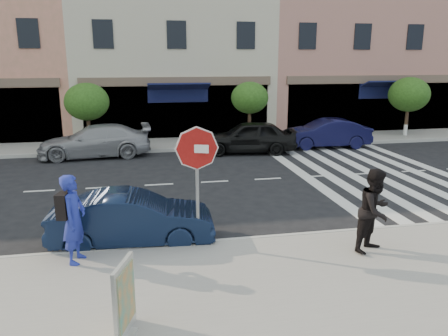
{
  "coord_description": "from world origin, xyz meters",
  "views": [
    {
      "loc": [
        -2.56,
        -10.97,
        4.36
      ],
      "look_at": [
        -0.34,
        0.49,
        1.4
      ],
      "focal_mm": 35.0,
      "sensor_mm": 36.0,
      "label": 1
    }
  ],
  "objects_px": {
    "car_near_mid": "(133,218)",
    "stop_sign": "(197,161)",
    "photographer": "(74,219)",
    "car_far_right": "(326,133)",
    "car_far_mid": "(248,137)",
    "walker": "(375,210)",
    "car_far_left": "(95,141)",
    "poster_board": "(125,300)"
  },
  "relations": [
    {
      "from": "photographer",
      "to": "car_far_left",
      "type": "relative_size",
      "value": 0.39
    },
    {
      "from": "photographer",
      "to": "car_far_mid",
      "type": "relative_size",
      "value": 0.43
    },
    {
      "from": "car_near_mid",
      "to": "car_far_mid",
      "type": "bearing_deg",
      "value": -25.19
    },
    {
      "from": "photographer",
      "to": "car_far_right",
      "type": "bearing_deg",
      "value": -29.57
    },
    {
      "from": "walker",
      "to": "car_far_mid",
      "type": "height_order",
      "value": "walker"
    },
    {
      "from": "stop_sign",
      "to": "poster_board",
      "type": "bearing_deg",
      "value": -96.25
    },
    {
      "from": "stop_sign",
      "to": "car_far_mid",
      "type": "xyz_separation_m",
      "value": [
        3.76,
        10.28,
        -1.38
      ]
    },
    {
      "from": "car_far_mid",
      "to": "car_far_right",
      "type": "bearing_deg",
      "value": 104.56
    },
    {
      "from": "car_far_right",
      "to": "walker",
      "type": "bearing_deg",
      "value": -16.04
    },
    {
      "from": "stop_sign",
      "to": "photographer",
      "type": "distance_m",
      "value": 2.86
    },
    {
      "from": "photographer",
      "to": "poster_board",
      "type": "distance_m",
      "value": 3.02
    },
    {
      "from": "photographer",
      "to": "car_near_mid",
      "type": "xyz_separation_m",
      "value": [
        1.16,
        1.06,
        -0.47
      ]
    },
    {
      "from": "car_near_mid",
      "to": "car_far_mid",
      "type": "relative_size",
      "value": 0.86
    },
    {
      "from": "poster_board",
      "to": "car_far_left",
      "type": "height_order",
      "value": "car_far_left"
    },
    {
      "from": "car_far_left",
      "to": "car_far_right",
      "type": "relative_size",
      "value": 1.15
    },
    {
      "from": "walker",
      "to": "car_far_mid",
      "type": "bearing_deg",
      "value": 58.94
    },
    {
      "from": "poster_board",
      "to": "car_near_mid",
      "type": "distance_m",
      "value": 3.86
    },
    {
      "from": "car_far_mid",
      "to": "poster_board",
      "type": "bearing_deg",
      "value": -13.86
    },
    {
      "from": "stop_sign",
      "to": "poster_board",
      "type": "height_order",
      "value": "stop_sign"
    },
    {
      "from": "walker",
      "to": "poster_board",
      "type": "distance_m",
      "value": 5.76
    },
    {
      "from": "stop_sign",
      "to": "car_far_left",
      "type": "relative_size",
      "value": 0.56
    },
    {
      "from": "walker",
      "to": "car_near_mid",
      "type": "bearing_deg",
      "value": 130.39
    },
    {
      "from": "walker",
      "to": "car_far_right",
      "type": "bearing_deg",
      "value": 39.72
    },
    {
      "from": "car_far_mid",
      "to": "stop_sign",
      "type": "bearing_deg",
      "value": -12.34
    },
    {
      "from": "car_far_mid",
      "to": "car_far_right",
      "type": "height_order",
      "value": "car_far_mid"
    },
    {
      "from": "car_near_mid",
      "to": "stop_sign",
      "type": "bearing_deg",
      "value": -112.58
    },
    {
      "from": "poster_board",
      "to": "car_far_mid",
      "type": "distance_m",
      "value": 14.42
    },
    {
      "from": "photographer",
      "to": "car_far_right",
      "type": "height_order",
      "value": "photographer"
    },
    {
      "from": "car_far_left",
      "to": "car_far_mid",
      "type": "distance_m",
      "value": 7.01
    },
    {
      "from": "walker",
      "to": "car_far_mid",
      "type": "xyz_separation_m",
      "value": [
        -0.04,
        11.3,
        -0.33
      ]
    },
    {
      "from": "photographer",
      "to": "car_far_mid",
      "type": "height_order",
      "value": "photographer"
    },
    {
      "from": "stop_sign",
      "to": "car_far_right",
      "type": "distance_m",
      "value": 13.41
    },
    {
      "from": "stop_sign",
      "to": "car_far_right",
      "type": "relative_size",
      "value": 0.64
    },
    {
      "from": "car_near_mid",
      "to": "car_far_left",
      "type": "height_order",
      "value": "car_far_left"
    },
    {
      "from": "car_near_mid",
      "to": "car_far_left",
      "type": "relative_size",
      "value": 0.78
    },
    {
      "from": "walker",
      "to": "car_far_left",
      "type": "distance_m",
      "value": 13.73
    },
    {
      "from": "car_near_mid",
      "to": "car_far_right",
      "type": "height_order",
      "value": "car_far_right"
    },
    {
      "from": "stop_sign",
      "to": "photographer",
      "type": "height_order",
      "value": "stop_sign"
    },
    {
      "from": "walker",
      "to": "car_far_right",
      "type": "distance_m",
      "value": 12.48
    },
    {
      "from": "car_far_mid",
      "to": "car_far_right",
      "type": "distance_m",
      "value": 4.13
    },
    {
      "from": "stop_sign",
      "to": "car_far_mid",
      "type": "distance_m",
      "value": 11.03
    },
    {
      "from": "photographer",
      "to": "poster_board",
      "type": "height_order",
      "value": "photographer"
    }
  ]
}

